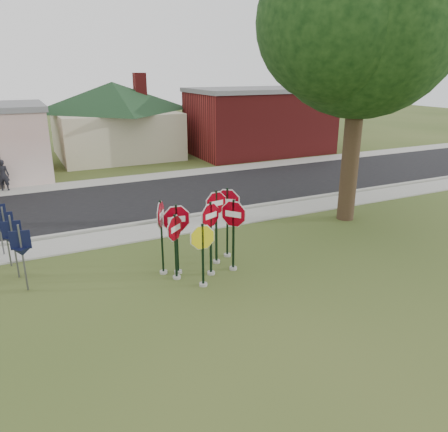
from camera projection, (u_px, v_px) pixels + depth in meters
name	position (u px, v px, depth m)	size (l,w,h in m)	color
ground	(222.00, 291.00, 12.52)	(120.00, 120.00, 0.00)	#354B1C
sidewalk_near	(162.00, 230.00, 17.20)	(60.00, 1.60, 0.06)	gray
road	(132.00, 201.00, 21.04)	(60.00, 7.00, 0.04)	black
sidewalk_far	(113.00, 181.00, 24.70)	(60.00, 1.60, 0.06)	gray
curb	(154.00, 221.00, 18.04)	(60.00, 0.20, 0.14)	gray
stop_sign_center	(211.00, 229.00, 13.08)	(0.95, 0.43, 2.44)	gray
stop_sign_yellow	(203.00, 248.00, 12.46)	(1.01, 0.24, 2.03)	gray
stop_sign_left	(175.00, 239.00, 12.87)	(0.84, 0.68, 2.16)	gray
stop_sign_right	(233.00, 225.00, 13.39)	(0.70, 0.93, 2.43)	gray
stop_sign_back_right	(216.00, 217.00, 13.86)	(1.02, 0.24, 2.56)	gray
stop_sign_back_left	(177.00, 229.00, 13.18)	(1.16, 0.24, 2.36)	gray
stop_sign_far_right	(227.00, 212.00, 14.37)	(0.91, 0.69, 2.51)	gray
stop_sign_far_left	(161.00, 227.00, 13.12)	(0.58, 0.96, 2.49)	gray
route_sign_row	(5.00, 230.00, 13.73)	(1.43, 4.63, 2.00)	#59595E
building_house	(113.00, 105.00, 30.94)	(11.60, 11.60, 6.20)	#BBB394
building_brick	(260.00, 121.00, 32.48)	(10.20, 6.20, 4.75)	maroon
oak_tree	(364.00, 17.00, 16.08)	(11.05, 10.45, 11.62)	black
bg_tree_right	(311.00, 74.00, 41.99)	(5.60, 5.60, 8.40)	black
pedestrian	(3.00, 175.00, 22.42)	(0.59, 0.39, 1.62)	black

